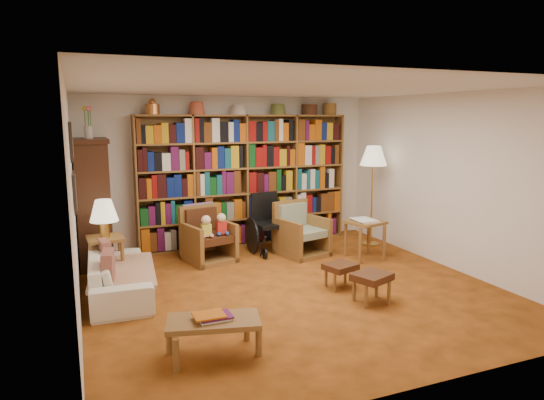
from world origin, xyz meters
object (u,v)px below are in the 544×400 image
sofa (119,275)px  armchair_sage (300,234)px  side_table_lamp (106,248)px  footstool_a (340,268)px  coffee_table (213,324)px  armchair_leather (207,238)px  wheelchair (267,225)px  side_table_papers (365,227)px  footstool_b (372,279)px  floor_lamp (373,160)px

sofa → armchair_sage: size_ratio=2.04×
side_table_lamp → footstool_a: size_ratio=1.33×
coffee_table → armchair_leather: bearing=76.4°
sofa → wheelchair: wheelchair is taller
wheelchair → side_table_papers: (1.25, -0.93, 0.06)m
wheelchair → side_table_papers: 1.56m
armchair_leather → wheelchair: bearing=4.4°
side_table_lamp → footstool_a: bearing=-26.9°
wheelchair → side_table_papers: wheelchair is taller
coffee_table → armchair_sage: bearing=51.7°
armchair_sage → footstool_b: size_ratio=1.62×
footstool_a → side_table_lamp: bearing=153.1°
footstool_b → coffee_table: bearing=-165.3°
coffee_table → floor_lamp: bearing=38.2°
coffee_table → side_table_papers: bearing=35.4°
armchair_sage → side_table_papers: armchair_sage is taller
armchair_leather → coffee_table: bearing=-103.6°
floor_lamp → footstool_a: size_ratio=3.71×
side_table_papers → floor_lamp: bearing=50.0°
armchair_sage → wheelchair: size_ratio=0.88×
armchair_sage → side_table_lamp: bearing=-175.2°
floor_lamp → sofa: bearing=-168.5°
armchair_sage → footstool_a: (-0.20, -1.64, -0.06)m
side_table_lamp → floor_lamp: floor_lamp is taller
footstool_a → footstool_b: bearing=-80.4°
armchair_leather → wheelchair: (1.01, 0.08, 0.09)m
footstool_a → side_table_papers: bearing=45.0°
armchair_sage → floor_lamp: 1.77m
wheelchair → side_table_papers: size_ratio=1.54×
side_table_lamp → footstool_b: (2.83, -1.95, -0.17)m
sofa → footstool_a: (2.64, -0.82, 0.01)m
side_table_papers → coffee_table: size_ratio=0.68×
armchair_sage → armchair_leather: bearing=171.1°
wheelchair → sofa: bearing=-154.9°
sofa → wheelchair: bearing=-62.9°
side_table_papers → footstool_a: bearing=-135.0°
armchair_sage → coffee_table: armchair_sage is taller
armchair_leather → armchair_sage: (1.45, -0.23, -0.03)m
wheelchair → coffee_table: 3.50m
armchair_leather → armchair_sage: size_ratio=1.00×
floor_lamp → wheelchair: bearing=171.4°
armchair_leather → side_table_lamp: bearing=-162.4°
side_table_lamp → armchair_leather: armchair_leather is taller
sofa → footstool_a: bearing=-105.2°
side_table_lamp → armchair_leather: size_ratio=0.72×
floor_lamp → armchair_sage: bearing=-178.6°
floor_lamp → footstool_a: 2.58m
armchair_leather → side_table_papers: armchair_leather is taller
footstool_a → wheelchair: bearing=97.0°
floor_lamp → footstool_b: size_ratio=3.25×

